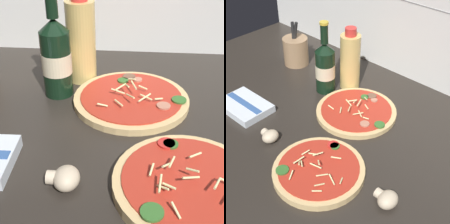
# 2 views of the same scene
# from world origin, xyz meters

# --- Properties ---
(counter_slab) EXTENTS (1.60, 0.90, 0.03)m
(counter_slab) POSITION_xyz_m (0.00, 0.00, 0.01)
(counter_slab) COLOR #28231E
(counter_slab) RESTS_ON ground
(pizza_near) EXTENTS (0.24, 0.24, 0.05)m
(pizza_near) POSITION_xyz_m (0.06, -0.10, 0.04)
(pizza_near) COLOR tan
(pizza_near) RESTS_ON counter_slab
(pizza_far) EXTENTS (0.25, 0.25, 0.05)m
(pizza_far) POSITION_xyz_m (-0.04, 0.16, 0.03)
(pizza_far) COLOR tan
(pizza_far) RESTS_ON counter_slab
(beer_bottle) EXTENTS (0.07, 0.07, 0.25)m
(beer_bottle) POSITION_xyz_m (-0.21, 0.19, 0.12)
(beer_bottle) COLOR black
(beer_bottle) RESTS_ON counter_slab
(oil_bottle) EXTENTS (0.07, 0.07, 0.22)m
(oil_bottle) POSITION_xyz_m (-0.16, 0.26, 0.13)
(oil_bottle) COLOR #D6B766
(oil_bottle) RESTS_ON counter_slab
(mushroom_right) EXTENTS (0.05, 0.05, 0.03)m
(mushroom_right) POSITION_xyz_m (-0.13, -0.11, 0.04)
(mushroom_right) COLOR beige
(mushroom_right) RESTS_ON counter_slab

